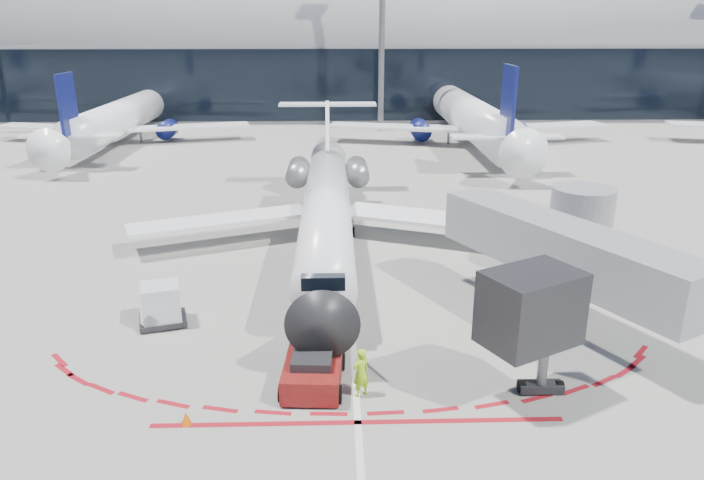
{
  "coord_description": "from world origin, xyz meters",
  "views": [
    {
      "loc": [
        -0.71,
        -29.47,
        12.86
      ],
      "look_at": [
        0.15,
        0.64,
        2.3
      ],
      "focal_mm": 32.0,
      "sensor_mm": 36.0,
      "label": 1
    }
  ],
  "objects_px": {
    "regional_jet": "(327,205)",
    "pushback_tug": "(313,370)",
    "uld_container": "(161,305)",
    "ramp_worker": "(361,373)"
  },
  "relations": [
    {
      "from": "ramp_worker",
      "to": "uld_container",
      "type": "bearing_deg",
      "value": -70.75
    },
    {
      "from": "pushback_tug",
      "to": "uld_container",
      "type": "bearing_deg",
      "value": 146.71
    },
    {
      "from": "pushback_tug",
      "to": "uld_container",
      "type": "xyz_separation_m",
      "value": [
        -6.88,
        5.19,
        0.33
      ]
    },
    {
      "from": "regional_jet",
      "to": "ramp_worker",
      "type": "xyz_separation_m",
      "value": [
        1.37,
        -16.32,
        -1.52
      ]
    },
    {
      "from": "regional_jet",
      "to": "pushback_tug",
      "type": "bearing_deg",
      "value": -91.38
    },
    {
      "from": "uld_container",
      "to": "ramp_worker",
      "type": "bearing_deg",
      "value": -50.69
    },
    {
      "from": "ramp_worker",
      "to": "uld_container",
      "type": "height_order",
      "value": "ramp_worker"
    },
    {
      "from": "regional_jet",
      "to": "pushback_tug",
      "type": "relative_size",
      "value": 5.54
    },
    {
      "from": "regional_jet",
      "to": "ramp_worker",
      "type": "bearing_deg",
      "value": -85.21
    },
    {
      "from": "regional_jet",
      "to": "pushback_tug",
      "type": "distance_m",
      "value": 15.67
    }
  ]
}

